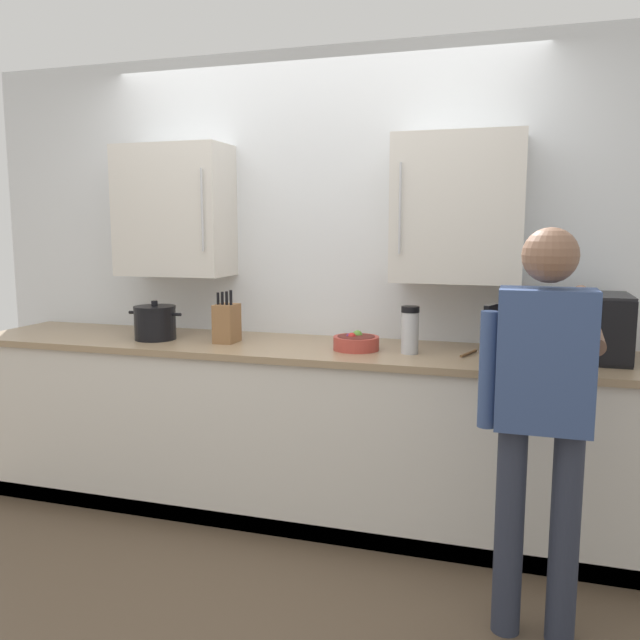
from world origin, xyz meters
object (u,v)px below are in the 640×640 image
object	(u,v)px
stock_pot	(155,323)
microwave_oven	(565,326)
fruit_bowl	(356,342)
knife_block	(227,323)
thermos_flask	(410,330)
person_figure	(543,399)
wooden_spoon	(481,355)

from	to	relation	value
stock_pot	microwave_oven	bearing A→B (deg)	2.71
stock_pot	fruit_bowl	bearing A→B (deg)	1.45
microwave_oven	knife_block	bearing A→B (deg)	-177.68
thermos_flask	fruit_bowl	bearing A→B (deg)	176.61
knife_block	person_figure	distance (m)	1.81
knife_block	person_figure	size ratio (longest dim) A/B	0.19
wooden_spoon	stock_pot	bearing A→B (deg)	-178.86
fruit_bowl	wooden_spoon	bearing A→B (deg)	0.56
knife_block	stock_pot	xyz separation A→B (m)	(-0.43, -0.03, -0.01)
microwave_oven	stock_pot	size ratio (longest dim) A/B	2.18
knife_block	stock_pot	world-z (taller)	knife_block
fruit_bowl	knife_block	xyz separation A→B (m)	(-0.74, 0.00, 0.07)
microwave_oven	wooden_spoon	distance (m)	0.42
microwave_oven	stock_pot	distance (m)	2.19
fruit_bowl	thermos_flask	xyz separation A→B (m)	(0.28, -0.02, 0.08)
fruit_bowl	stock_pot	xyz separation A→B (m)	(-1.16, -0.03, 0.06)
microwave_oven	knife_block	xyz separation A→B (m)	(-1.75, -0.07, -0.05)
microwave_oven	wooden_spoon	world-z (taller)	microwave_oven
fruit_bowl	microwave_oven	bearing A→B (deg)	4.13
thermos_flask	knife_block	world-z (taller)	knife_block
wooden_spoon	fruit_bowl	bearing A→B (deg)	-179.44
fruit_bowl	knife_block	world-z (taller)	knife_block
wooden_spoon	microwave_oven	bearing A→B (deg)	9.98
knife_block	person_figure	bearing A→B (deg)	-24.85
microwave_oven	fruit_bowl	bearing A→B (deg)	-175.87
thermos_flask	stock_pot	world-z (taller)	thermos_flask
person_figure	stock_pot	bearing A→B (deg)	160.64
stock_pot	person_figure	bearing A→B (deg)	-19.36
thermos_flask	knife_block	size ratio (longest dim) A/B	0.82
microwave_oven	fruit_bowl	size ratio (longest dim) A/B	3.03
fruit_bowl	thermos_flask	size ratio (longest dim) A/B	0.99
knife_block	wooden_spoon	distance (m)	1.37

